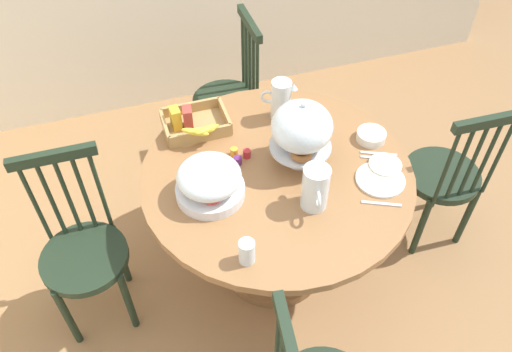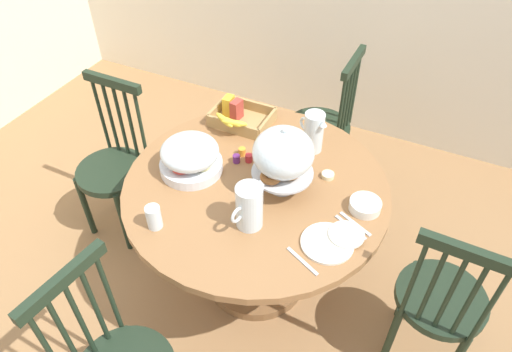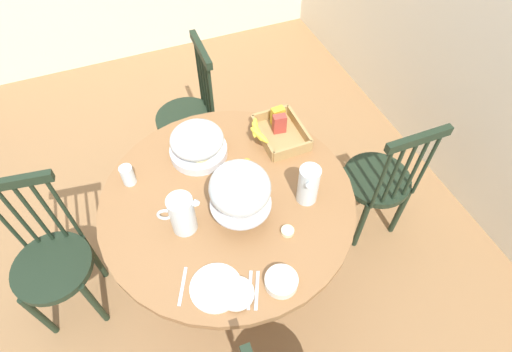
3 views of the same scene
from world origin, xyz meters
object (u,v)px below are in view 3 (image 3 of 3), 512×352
windsor_chair_near_window (189,118)px  windsor_chair_far_side (379,182)px  orange_juice_pitcher (308,186)px  cereal_basket (277,130)px  windsor_chair_by_cabinet (53,263)px  fruit_platter_covered (197,143)px  china_plate_small (236,293)px  dining_table (230,220)px  drinking_glass (128,175)px  china_plate_large (216,288)px  milk_pitcher (182,215)px  cereal_bowl (281,281)px  pastry_stand_with_dome (240,190)px  butter_dish (287,231)px

windsor_chair_near_window → windsor_chair_far_side: bearing=43.1°
orange_juice_pitcher → cereal_basket: size_ratio=0.67×
windsor_chair_by_cabinet → cereal_basket: windsor_chair_by_cabinet is taller
fruit_platter_covered → china_plate_small: (0.80, -0.08, -0.07)m
dining_table → windsor_chair_near_window: size_ratio=1.28×
windsor_chair_far_side → drinking_glass: windsor_chair_far_side is taller
china_plate_small → drinking_glass: drinking_glass is taller
fruit_platter_covered → china_plate_small: 0.81m
windsor_chair_near_window → cereal_basket: bearing=29.6°
china_plate_large → china_plate_small: 0.09m
milk_pitcher → china_plate_large: (0.34, 0.04, -0.09)m
dining_table → cereal_bowl: 0.55m
milk_pitcher → cereal_bowl: 0.52m
cereal_basket → drinking_glass: (0.02, -0.81, 0.01)m
fruit_platter_covered → china_plate_small: fruit_platter_covered is taller
china_plate_small → cereal_bowl: 0.19m
pastry_stand_with_dome → cereal_bowl: pastry_stand_with_dome is taller
china_plate_large → cereal_bowl: bearing=72.3°
windsor_chair_far_side → dining_table: bearing=-91.7°
china_plate_large → butter_dish: size_ratio=3.67×
dining_table → cereal_basket: cereal_basket is taller
orange_juice_pitcher → cereal_bowl: size_ratio=1.52×
windsor_chair_far_side → china_plate_small: size_ratio=6.50×
windsor_chair_by_cabinet → china_plate_large: (0.57, 0.71, 0.29)m
cereal_basket → drinking_glass: bearing=-88.6°
windsor_chair_by_cabinet → fruit_platter_covered: windsor_chair_by_cabinet is taller
pastry_stand_with_dome → cereal_bowl: size_ratio=2.46×
fruit_platter_covered → milk_pitcher: (0.40, -0.19, 0.01)m
pastry_stand_with_dome → fruit_platter_covered: 0.46m
windsor_chair_by_cabinet → cereal_basket: (-0.14, 1.30, 0.33)m
pastry_stand_with_dome → orange_juice_pitcher: bearing=85.5°
pastry_stand_with_dome → cereal_bowl: bearing=5.1°
dining_table → butter_dish: butter_dish is taller
drinking_glass → cereal_basket: bearing=91.4°
windsor_chair_far_side → orange_juice_pitcher: windsor_chair_far_side is taller
windsor_chair_near_window → orange_juice_pitcher: windsor_chair_near_window is taller
windsor_chair_far_side → china_plate_large: bearing=-70.7°
china_plate_small → milk_pitcher: bearing=-165.0°
windsor_chair_far_side → orange_juice_pitcher: size_ratio=4.58×
milk_pitcher → china_plate_large: bearing=6.4°
milk_pitcher → china_plate_large: size_ratio=0.95×
windsor_chair_by_cabinet → butter_dish: 1.22m
china_plate_small → fruit_platter_covered: bearing=174.0°
dining_table → windsor_chair_by_cabinet: 0.93m
china_plate_large → pastry_stand_with_dome: bearing=143.3°
windsor_chair_far_side → cereal_basket: 0.70m
orange_juice_pitcher → milk_pitcher: size_ratio=1.02×
windsor_chair_by_cabinet → drinking_glass: size_ratio=8.86×
orange_juice_pitcher → cereal_basket: bearing=175.1°
windsor_chair_far_side → butter_dish: 0.83m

